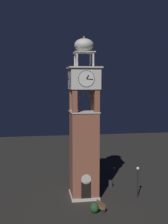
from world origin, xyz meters
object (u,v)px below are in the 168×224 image
Objects in this scene: trash_bin at (111,184)px; lamp_post at (138,176)px; clock_tower at (84,132)px; park_bench at (100,206)px.

lamp_post is at bearing -60.76° from trash_bin.
clock_tower is 8.54m from trash_bin.
trash_bin is (2.85, 6.81, -0.08)m from park_bench.
park_bench is 7.38m from trash_bin.
park_bench is (1.00, -4.21, -7.08)m from clock_tower.
park_bench is at bearing -150.19° from lamp_post.
park_bench is 0.46× the size of lamp_post.
trash_bin is (-2.19, 3.92, -2.13)m from lamp_post.
clock_tower is at bearing -145.96° from trash_bin.
park_bench is 6.16m from lamp_post.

